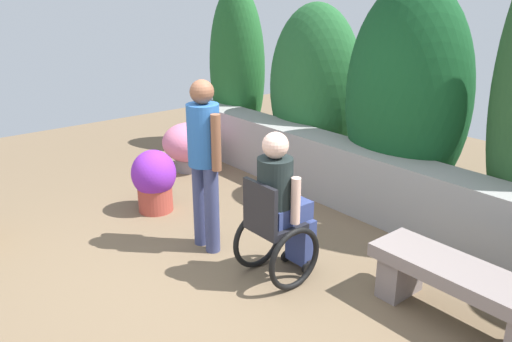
{
  "coord_description": "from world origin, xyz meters",
  "views": [
    {
      "loc": [
        3.26,
        -2.17,
        2.42
      ],
      "look_at": [
        -0.13,
        0.6,
        0.85
      ],
      "focal_mm": 36.02,
      "sensor_mm": 36.0,
      "label": 1
    }
  ],
  "objects_px": {
    "stone_bench": "(462,288)",
    "flower_pot_terracotta_by_wall": "(188,145)",
    "person_in_wheelchair": "(279,211)",
    "flower_pot_purple_near": "(154,180)",
    "person_standing_companion": "(204,155)"
  },
  "relations": [
    {
      "from": "person_in_wheelchair",
      "to": "person_standing_companion",
      "type": "bearing_deg",
      "value": -168.01
    },
    {
      "from": "stone_bench",
      "to": "flower_pot_terracotta_by_wall",
      "type": "xyz_separation_m",
      "value": [
        -4.26,
        0.3,
        0.05
      ]
    },
    {
      "from": "person_in_wheelchair",
      "to": "flower_pot_purple_near",
      "type": "xyz_separation_m",
      "value": [
        -1.95,
        -0.15,
        -0.25
      ]
    },
    {
      "from": "flower_pot_terracotta_by_wall",
      "to": "person_in_wheelchair",
      "type": "bearing_deg",
      "value": -17.21
    },
    {
      "from": "stone_bench",
      "to": "person_in_wheelchair",
      "type": "relative_size",
      "value": 1.07
    },
    {
      "from": "stone_bench",
      "to": "person_in_wheelchair",
      "type": "height_order",
      "value": "person_in_wheelchair"
    },
    {
      "from": "flower_pot_purple_near",
      "to": "flower_pot_terracotta_by_wall",
      "type": "bearing_deg",
      "value": 131.96
    },
    {
      "from": "stone_bench",
      "to": "person_standing_companion",
      "type": "relative_size",
      "value": 0.86
    },
    {
      "from": "person_standing_companion",
      "to": "flower_pot_purple_near",
      "type": "distance_m",
      "value": 1.25
    },
    {
      "from": "person_in_wheelchair",
      "to": "flower_pot_purple_near",
      "type": "relative_size",
      "value": 1.85
    },
    {
      "from": "person_standing_companion",
      "to": "stone_bench",
      "type": "bearing_deg",
      "value": 21.66
    },
    {
      "from": "person_in_wheelchair",
      "to": "stone_bench",
      "type": "bearing_deg",
      "value": 22.65
    },
    {
      "from": "stone_bench",
      "to": "flower_pot_terracotta_by_wall",
      "type": "distance_m",
      "value": 4.27
    },
    {
      "from": "stone_bench",
      "to": "person_standing_companion",
      "type": "xyz_separation_m",
      "value": [
        -2.22,
        -0.79,
        0.64
      ]
    },
    {
      "from": "flower_pot_purple_near",
      "to": "flower_pot_terracotta_by_wall",
      "type": "relative_size",
      "value": 1.01
    }
  ]
}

